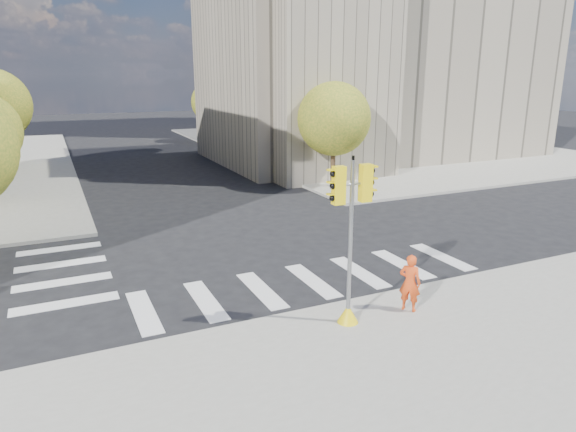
# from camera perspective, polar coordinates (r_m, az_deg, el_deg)

# --- Properties ---
(ground) EXTENTS (160.00, 160.00, 0.00)m
(ground) POSITION_cam_1_polar(r_m,az_deg,el_deg) (18.62, 0.13, -5.01)
(ground) COLOR black
(ground) RESTS_ON ground
(sidewalk_far_right) EXTENTS (28.00, 40.00, 0.15)m
(sidewalk_far_right) POSITION_cam_1_polar(r_m,az_deg,el_deg) (50.39, 8.31, 7.97)
(sidewalk_far_right) COLOR gray
(sidewalk_far_right) RESTS_ON ground
(civic_building) EXTENTS (26.00, 16.00, 19.39)m
(civic_building) POSITION_cam_1_polar(r_m,az_deg,el_deg) (41.81, 8.77, 16.33)
(civic_building) COLOR gray
(civic_building) RESTS_ON ground
(tree_re_near) EXTENTS (4.20, 4.20, 6.16)m
(tree_re_near) POSITION_cam_1_polar(r_m,az_deg,el_deg) (29.89, 5.13, 10.69)
(tree_re_near) COLOR #382616
(tree_re_near) RESTS_ON ground
(tree_re_mid) EXTENTS (4.60, 4.60, 6.66)m
(tree_re_mid) POSITION_cam_1_polar(r_m,az_deg,el_deg) (40.68, -3.51, 12.40)
(tree_re_mid) COLOR #382616
(tree_re_mid) RESTS_ON ground
(tree_re_far) EXTENTS (4.00, 4.00, 5.88)m
(tree_re_far) POSITION_cam_1_polar(r_m,az_deg,el_deg) (52.04, -8.48, 12.39)
(tree_re_far) COLOR #382616
(tree_re_far) RESTS_ON ground
(lamp_near) EXTENTS (0.35, 0.18, 8.11)m
(lamp_near) POSITION_cam_1_polar(r_m,az_deg,el_deg) (33.59, 2.43, 12.16)
(lamp_near) COLOR black
(lamp_near) RESTS_ON sidewalk_far_right
(lamp_far) EXTENTS (0.35, 0.18, 8.11)m
(lamp_far) POSITION_cam_1_polar(r_m,az_deg,el_deg) (46.46, -5.72, 13.01)
(lamp_far) COLOR black
(lamp_far) RESTS_ON sidewalk_far_right
(traffic_signal) EXTENTS (1.07, 0.56, 4.46)m
(traffic_signal) POSITION_cam_1_polar(r_m,az_deg,el_deg) (13.28, 6.89, -4.36)
(traffic_signal) COLOR yellow
(traffic_signal) RESTS_ON sidewalk_near
(photographer) EXTENTS (0.68, 0.71, 1.64)m
(photographer) POSITION_cam_1_polar(r_m,az_deg,el_deg) (14.65, 13.39, -7.23)
(photographer) COLOR #E84715
(photographer) RESTS_ON sidewalk_near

